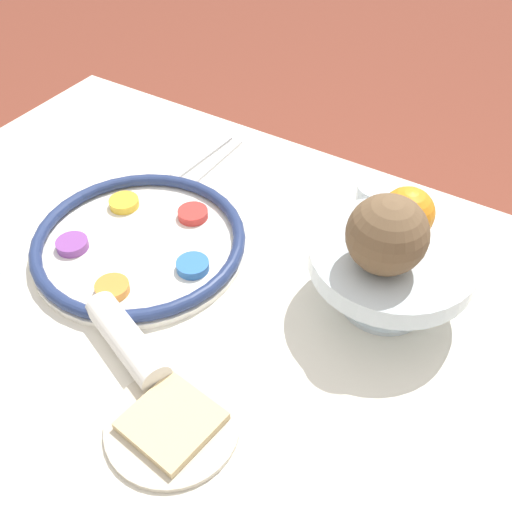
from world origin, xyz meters
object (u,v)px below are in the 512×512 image
object	(u,v)px
orange_fruit	(407,213)
cup_near	(375,204)
bread_plate	(172,424)
coconut	(387,235)
fruit_stand	(391,262)
napkin_roll	(127,340)
seder_plate	(139,242)

from	to	relation	value
orange_fruit	cup_near	xyz separation A→B (m)	(-0.09, 0.12, -0.10)
bread_plate	coconut	bearing A→B (deg)	65.21
orange_fruit	cup_near	distance (m)	0.18
fruit_stand	coconut	bearing A→B (deg)	-96.19
bread_plate	cup_near	bearing A→B (deg)	84.15
napkin_roll	cup_near	xyz separation A→B (m)	(0.17, 0.42, 0.02)
fruit_stand	napkin_roll	size ratio (longest dim) A/B	1.38
coconut	cup_near	world-z (taller)	coconut
coconut	napkin_roll	distance (m)	0.37
coconut	cup_near	xyz separation A→B (m)	(-0.08, 0.20, -0.12)
fruit_stand	bread_plate	xyz separation A→B (m)	(-0.14, -0.32, -0.08)
bread_plate	cup_near	world-z (taller)	cup_near
seder_plate	bread_plate	xyz separation A→B (m)	(0.24, -0.23, -0.01)
coconut	bread_plate	xyz separation A→B (m)	(-0.13, -0.29, -0.15)
fruit_stand	coconut	xyz separation A→B (m)	(-0.00, -0.03, 0.08)
seder_plate	orange_fruit	distance (m)	0.42
bread_plate	seder_plate	bearing A→B (deg)	136.52
cup_near	coconut	bearing A→B (deg)	-66.81
orange_fruit	cup_near	bearing A→B (deg)	124.63
coconut	bread_plate	size ratio (longest dim) A/B	0.63
fruit_stand	napkin_roll	bearing A→B (deg)	-134.68
cup_near	seder_plate	bearing A→B (deg)	-138.29
fruit_stand	napkin_roll	world-z (taller)	fruit_stand
coconut	napkin_roll	world-z (taller)	coconut
seder_plate	coconut	size ratio (longest dim) A/B	3.22
orange_fruit	bread_plate	distance (m)	0.41
orange_fruit	coconut	xyz separation A→B (m)	(-0.00, -0.07, 0.02)
napkin_roll	cup_near	distance (m)	0.46
seder_plate	fruit_stand	size ratio (longest dim) A/B	1.48
seder_plate	bread_plate	world-z (taller)	seder_plate
fruit_stand	orange_fruit	world-z (taller)	orange_fruit
orange_fruit	bread_plate	size ratio (longest dim) A/B	0.44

